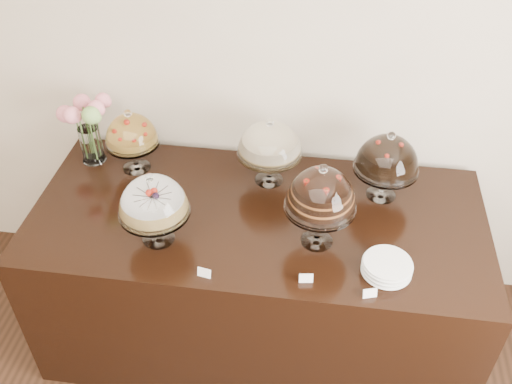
# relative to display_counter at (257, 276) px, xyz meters

# --- Properties ---
(wall_back) EXTENTS (5.00, 0.04, 3.00)m
(wall_back) POSITION_rel_display_counter_xyz_m (-0.19, 0.55, 1.05)
(wall_back) COLOR beige
(wall_back) RESTS_ON ground
(display_counter) EXTENTS (2.20, 1.00, 0.90)m
(display_counter) POSITION_rel_display_counter_xyz_m (0.00, 0.00, 0.00)
(display_counter) COLOR black
(display_counter) RESTS_ON ground
(cake_stand_sugar_sponge) EXTENTS (0.32, 0.32, 0.38)m
(cake_stand_sugar_sponge) POSITION_rel_display_counter_xyz_m (-0.43, -0.23, 0.69)
(cake_stand_sugar_sponge) COLOR white
(cake_stand_sugar_sponge) RESTS_ON display_counter
(cake_stand_choco_layer) EXTENTS (0.32, 0.32, 0.44)m
(cake_stand_choco_layer) POSITION_rel_display_counter_xyz_m (0.29, -0.14, 0.74)
(cake_stand_choco_layer) COLOR white
(cake_stand_choco_layer) RESTS_ON display_counter
(cake_stand_cheesecake) EXTENTS (0.33, 0.33, 0.37)m
(cake_stand_cheesecake) POSITION_rel_display_counter_xyz_m (0.02, 0.27, 0.69)
(cake_stand_cheesecake) COLOR white
(cake_stand_cheesecake) RESTS_ON display_counter
(cake_stand_dark_choco) EXTENTS (0.32, 0.32, 0.38)m
(cake_stand_dark_choco) POSITION_rel_display_counter_xyz_m (0.59, 0.23, 0.69)
(cake_stand_dark_choco) COLOR white
(cake_stand_dark_choco) RESTS_ON display_counter
(cake_stand_fruit_tart) EXTENTS (0.28, 0.28, 0.36)m
(cake_stand_fruit_tart) POSITION_rel_display_counter_xyz_m (-0.69, 0.28, 0.67)
(cake_stand_fruit_tart) COLOR white
(cake_stand_fruit_tart) RESTS_ON display_counter
(flower_vase) EXTENTS (0.29, 0.27, 0.39)m
(flower_vase) POSITION_rel_display_counter_xyz_m (-0.94, 0.31, 0.68)
(flower_vase) COLOR white
(flower_vase) RESTS_ON display_counter
(plate_stack) EXTENTS (0.21, 0.21, 0.06)m
(plate_stack) POSITION_rel_display_counter_xyz_m (0.60, -0.29, 0.48)
(plate_stack) COLOR white
(plate_stack) RESTS_ON display_counter
(price_card_left) EXTENTS (0.06, 0.03, 0.04)m
(price_card_left) POSITION_rel_display_counter_xyz_m (-0.17, -0.43, 0.47)
(price_card_left) COLOR white
(price_card_left) RESTS_ON display_counter
(price_card_right) EXTENTS (0.06, 0.03, 0.04)m
(price_card_right) POSITION_rel_display_counter_xyz_m (0.53, -0.44, 0.47)
(price_card_right) COLOR white
(price_card_right) RESTS_ON display_counter
(price_card_extra) EXTENTS (0.06, 0.02, 0.04)m
(price_card_extra) POSITION_rel_display_counter_xyz_m (0.26, -0.40, 0.47)
(price_card_extra) COLOR white
(price_card_extra) RESTS_ON display_counter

